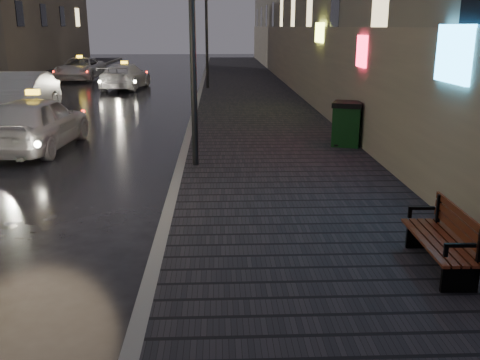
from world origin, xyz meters
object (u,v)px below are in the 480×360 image
object	(u,v)px
bench	(446,239)
trash_bin	(347,123)
lamp_far	(206,21)
taxi_mid	(125,76)
lamp_near	(192,13)
taxi_near	(36,123)
car_left_mid	(18,96)
taxi_far	(80,69)

from	to	relation	value
bench	trash_bin	bearing A→B (deg)	88.05
bench	lamp_far	bearing A→B (deg)	100.77
lamp_far	bench	bearing A→B (deg)	-80.87
bench	taxi_mid	size ratio (longest dim) A/B	0.35
bench	lamp_near	bearing A→B (deg)	123.36
bench	taxi_mid	bearing A→B (deg)	110.84
lamp_far	taxi_near	world-z (taller)	lamp_far
trash_bin	taxi_mid	xyz separation A→B (m)	(-8.33, 15.01, -0.08)
lamp_far	car_left_mid	size ratio (longest dim) A/B	1.07
lamp_near	taxi_mid	world-z (taller)	lamp_near
lamp_near	taxi_far	xyz separation A→B (m)	(-7.99, 22.20, -2.81)
trash_bin	car_left_mid	xyz separation A→B (m)	(-10.59, 5.67, 0.07)
lamp_near	bench	bearing A→B (deg)	-58.28
lamp_far	car_left_mid	distance (m)	11.05
lamp_far	taxi_mid	world-z (taller)	lamp_far
trash_bin	car_left_mid	bearing A→B (deg)	171.72
trash_bin	taxi_far	world-z (taller)	taxi_far
lamp_near	lamp_far	xyz separation A→B (m)	(0.00, 16.00, 0.00)
bench	taxi_far	world-z (taller)	taxi_far
lamp_far	bench	size ratio (longest dim) A/B	3.28
car_left_mid	bench	bearing A→B (deg)	-53.10
bench	trash_bin	xyz separation A→B (m)	(0.47, 7.54, 0.18)
trash_bin	taxi_far	xyz separation A→B (m)	(-11.94, 20.29, -0.06)
trash_bin	car_left_mid	world-z (taller)	car_left_mid
taxi_near	taxi_far	distance (m)	20.15
taxi_near	taxi_mid	distance (m)	14.55
trash_bin	taxi_far	bearing A→B (deg)	140.38
taxi_near	trash_bin	bearing A→B (deg)	-178.71
lamp_far	taxi_far	world-z (taller)	lamp_far
car_left_mid	taxi_mid	size ratio (longest dim) A/B	1.08
taxi_mid	car_left_mid	bearing A→B (deg)	83.20
lamp_near	lamp_far	world-z (taller)	same
car_left_mid	lamp_far	bearing A→B (deg)	51.20
lamp_near	car_left_mid	size ratio (longest dim) A/B	1.07
lamp_near	taxi_far	world-z (taller)	lamp_near
taxi_near	lamp_near	bearing A→B (deg)	155.75
lamp_far	bench	distance (m)	22.10
lamp_near	bench	distance (m)	7.23
lamp_far	taxi_near	xyz separation A→B (m)	(-4.34, -13.62, -2.75)
car_left_mid	trash_bin	bearing A→B (deg)	-28.70
trash_bin	taxi_mid	world-z (taller)	taxi_mid
bench	taxi_far	size ratio (longest dim) A/B	0.33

